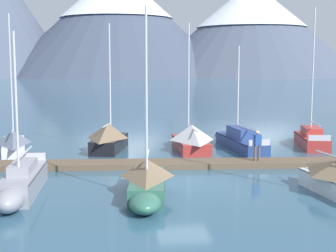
{
  "coord_description": "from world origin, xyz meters",
  "views": [
    {
      "loc": [
        -3.54,
        -23.01,
        5.83
      ],
      "look_at": [
        0.0,
        6.0,
        2.0
      ],
      "focal_mm": 53.91,
      "sensor_mm": 36.0,
      "label": 1
    }
  ],
  "objects": [
    {
      "name": "sailboat_nearest_berth",
      "position": [
        -9.42,
        9.28,
        0.73
      ],
      "size": [
        2.3,
        6.3,
        8.71
      ],
      "color": "white",
      "rests_on": "ground"
    },
    {
      "name": "mountain_shoulder_ridge",
      "position": [
        51.79,
        167.52,
        18.6
      ],
      "size": [
        82.61,
        82.61,
        35.21
      ],
      "color": "#4C566B",
      "rests_on": "ground"
    },
    {
      "name": "sailboat_far_berth",
      "position": [
        1.83,
        8.96,
        0.81
      ],
      "size": [
        2.09,
        6.02,
        8.23
      ],
      "color": "#B2332D",
      "rests_on": "ground"
    },
    {
      "name": "sailboat_second_berth",
      "position": [
        -7.25,
        -1.22,
        0.59
      ],
      "size": [
        1.5,
        6.52,
        7.0
      ],
      "color": "#93939E",
      "rests_on": "ground"
    },
    {
      "name": "dock",
      "position": [
        0.0,
        4.0,
        0.14
      ],
      "size": [
        23.36,
        3.49,
        0.3
      ],
      "color": "brown",
      "rests_on": "ground"
    },
    {
      "name": "sailboat_mid_dock_starboard",
      "position": [
        -1.88,
        -2.01,
        0.72
      ],
      "size": [
        2.08,
        5.92,
        8.04
      ],
      "color": "#336B56",
      "rests_on": "ground"
    },
    {
      "name": "mountain_central_massif",
      "position": [
        0.71,
        172.68,
        21.05
      ],
      "size": [
        88.01,
        88.01,
        40.01
      ],
      "color": "#424C60",
      "rests_on": "ground"
    },
    {
      "name": "person_on_dock",
      "position": [
        4.67,
        3.63,
        1.26
      ],
      "size": [
        0.57,
        0.33,
        1.69
      ],
      "color": "brown",
      "rests_on": "dock"
    },
    {
      "name": "ground_plane",
      "position": [
        0.0,
        0.0,
        0.0
      ],
      "size": [
        700.0,
        700.0,
        0.0
      ],
      "primitive_type": "plane",
      "color": "#335B75"
    },
    {
      "name": "sailboat_outer_slip",
      "position": [
        5.09,
        9.27,
        0.55
      ],
      "size": [
        2.06,
        7.72,
        6.75
      ],
      "color": "navy",
      "rests_on": "ground"
    },
    {
      "name": "sailboat_last_slip",
      "position": [
        10.19,
        9.54,
        0.56
      ],
      "size": [
        2.49,
        6.04,
        9.29
      ],
      "color": "#B2332D",
      "rests_on": "ground"
    },
    {
      "name": "sailboat_mid_dock_port",
      "position": [
        -3.37,
        9.68,
        0.86
      ],
      "size": [
        2.88,
        5.97,
        8.17
      ],
      "color": "black",
      "rests_on": "ground"
    }
  ]
}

